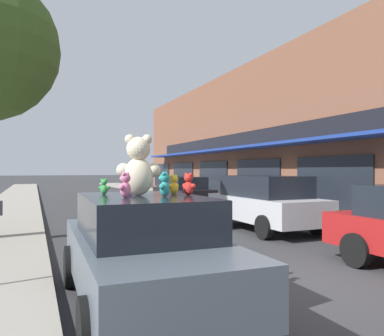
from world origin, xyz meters
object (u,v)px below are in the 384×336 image
teddy_bear_white (132,181)px  plush_art_car (143,249)px  teddy_bear_pink (125,185)px  teddy_bear_yellow (174,185)px  parked_car_far_right (183,192)px  parked_car_far_center (264,201)px  teddy_bear_teal (165,185)px  teddy_bear_purple (129,186)px  teddy_bear_red (188,184)px  teddy_bear_giant (138,166)px  teddy_bear_green (104,187)px

teddy_bear_white → plush_art_car: bearing=46.9°
teddy_bear_white → teddy_bear_pink: bearing=33.5°
teddy_bear_yellow → parked_car_far_right: 12.60m
teddy_bear_white → parked_car_far_center: bearing=178.5°
teddy_bear_pink → parked_car_far_right: (5.53, 12.06, -0.85)m
teddy_bear_white → teddy_bear_teal: bearing=59.2°
teddy_bear_teal → teddy_bear_pink: size_ratio=1.00×
parked_car_far_center → teddy_bear_yellow: bearing=-135.2°
teddy_bear_purple → parked_car_far_right: bearing=-153.3°
teddy_bear_yellow → parked_car_far_right: size_ratio=0.07×
parked_car_far_right → teddy_bear_red: bearing=-111.1°
teddy_bear_giant → teddy_bear_green: (-0.40, 0.44, -0.30)m
teddy_bear_giant → teddy_bear_purple: 0.53m
plush_art_car → teddy_bear_yellow: bearing=21.5°
teddy_bear_giant → teddy_bear_yellow: size_ratio=2.94×
teddy_bear_green → parked_car_far_center: (5.67, 4.31, -0.73)m
teddy_bear_green → teddy_bear_pink: (0.14, -0.77, 0.05)m
teddy_bear_white → teddy_bear_pink: (-0.37, -1.15, -0.03)m
teddy_bear_giant → teddy_bear_green: teddy_bear_giant is taller
plush_art_car → parked_car_far_right: bearing=67.4°
teddy_bear_yellow → teddy_bear_purple: size_ratio=1.27×
teddy_bear_white → teddy_bear_red: (0.55, -1.05, -0.03)m
teddy_bear_pink → teddy_bear_teal: bearing=128.8°
teddy_bear_red → parked_car_far_right: size_ratio=0.07×
plush_art_car → parked_car_far_center: 7.16m
teddy_bear_green → parked_car_far_right: 12.66m
parked_car_far_center → parked_car_far_right: (0.00, 6.97, -0.07)m
teddy_bear_yellow → parked_car_far_right: teddy_bear_yellow is taller
plush_art_car → teddy_bear_white: (0.07, 0.94, 0.90)m
teddy_bear_red → teddy_bear_pink: size_ratio=0.95×
teddy_bear_teal → parked_car_far_right: (5.01, 12.07, -0.85)m
teddy_bear_yellow → parked_car_far_center: (4.72, 4.68, -0.76)m
plush_art_car → teddy_bear_red: teddy_bear_red is taller
teddy_bear_white → teddy_bear_green: teddy_bear_white is taller
teddy_bear_yellow → teddy_bear_teal: bearing=26.1°
teddy_bear_green → teddy_bear_red: 1.26m
teddy_bear_yellow → teddy_bear_purple: teddy_bear_yellow is taller
plush_art_car → teddy_bear_yellow: 1.02m
teddy_bear_white → teddy_bear_green: bearing=-2.3°
teddy_bear_white → parked_car_far_right: 12.10m
plush_art_car → parked_car_far_center: bearing=44.1°
teddy_bear_giant → teddy_bear_purple: bearing=-66.1°
teddy_bear_giant → teddy_bear_green: 0.67m
teddy_bear_yellow → teddy_bear_white: size_ratio=0.75×
teddy_bear_yellow → parked_car_far_center: 6.69m
teddy_bear_purple → parked_car_far_center: (5.31, 4.32, -0.73)m
teddy_bear_white → parked_car_far_center: size_ratio=0.09×
plush_art_car → teddy_bear_giant: size_ratio=4.89×
teddy_bear_red → parked_car_far_center: bearing=-69.2°
teddy_bear_red → teddy_bear_pink: bearing=69.3°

